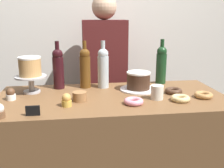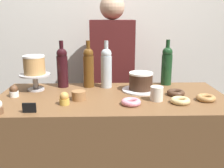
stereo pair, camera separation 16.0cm
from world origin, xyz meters
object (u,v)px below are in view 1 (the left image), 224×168
object	(u,v)px
donut_glazed	(180,98)
donut_maple	(204,95)
white_layer_cake	(30,66)
cupcake_caramel	(67,100)
wine_bottle_dark_red	(58,68)
price_sign_chalkboard	(33,111)
wine_bottle_amber	(85,67)
donut_pink	(134,101)
coffee_cup_ceramic	(157,92)
cake_stand_pedestal	(31,81)
donut_chocolate	(174,91)
wine_bottle_green	(161,64)
barista_figure	(105,87)
cookie_stack	(80,96)
cupcake_chocolate	(11,94)
chocolate_round_cake	(138,80)
wine_bottle_clear	(103,67)

from	to	relation	value
donut_glazed	donut_maple	size ratio (longest dim) A/B	1.00
white_layer_cake	cupcake_caramel	xyz separation A→B (m)	(0.24, -0.30, -0.14)
wine_bottle_dark_red	price_sign_chalkboard	size ratio (longest dim) A/B	4.65
white_layer_cake	wine_bottle_amber	xyz separation A→B (m)	(0.35, 0.08, -0.03)
donut_pink	coffee_cup_ceramic	distance (m)	0.18
cake_stand_pedestal	donut_chocolate	world-z (taller)	cake_stand_pedestal
donut_chocolate	coffee_cup_ceramic	size ratio (longest dim) A/B	1.32
cupcake_caramel	coffee_cup_ceramic	distance (m)	0.54
wine_bottle_green	donut_chocolate	size ratio (longest dim) A/B	2.91
wine_bottle_green	barista_figure	xyz separation A→B (m)	(-0.38, 0.33, -0.25)
donut_pink	cookie_stack	xyz separation A→B (m)	(-0.30, 0.10, 0.01)
cupcake_chocolate	donut_maple	world-z (taller)	cupcake_chocolate
cake_stand_pedestal	price_sign_chalkboard	distance (m)	0.43
wine_bottle_dark_red	wine_bottle_green	size ratio (longest dim) A/B	1.00
cupcake_caramel	donut_chocolate	xyz separation A→B (m)	(0.68, 0.16, -0.02)
donut_maple	price_sign_chalkboard	size ratio (longest dim) A/B	1.60
coffee_cup_ceramic	donut_maple	bearing A→B (deg)	-2.10
wine_bottle_dark_red	chocolate_round_cake	bearing A→B (deg)	-12.35
wine_bottle_amber	donut_glazed	xyz separation A→B (m)	(0.55, -0.38, -0.13)
wine_bottle_dark_red	wine_bottle_green	world-z (taller)	same
white_layer_cake	wine_bottle_clear	xyz separation A→B (m)	(0.48, 0.06, -0.03)
wine_bottle_clear	donut_glazed	bearing A→B (deg)	-40.43
cupcake_caramel	donut_maple	world-z (taller)	cupcake_caramel
cupcake_caramel	donut_chocolate	size ratio (longest dim) A/B	0.66
donut_chocolate	barista_figure	bearing A→B (deg)	122.82
donut_glazed	donut_maple	xyz separation A→B (m)	(0.17, 0.04, 0.00)
coffee_cup_ceramic	donut_pink	bearing A→B (deg)	-155.56
chocolate_round_cake	barista_figure	bearing A→B (deg)	109.62
donut_maple	coffee_cup_ceramic	xyz separation A→B (m)	(-0.29, 0.01, 0.03)
price_sign_chalkboard	wine_bottle_green	bearing A→B (deg)	33.11
wine_bottle_clear	donut_glazed	distance (m)	0.57
wine_bottle_amber	donut_chocolate	xyz separation A→B (m)	(0.56, -0.22, -0.13)
white_layer_cake	wine_bottle_dark_red	size ratio (longest dim) A/B	0.44
wine_bottle_green	donut_pink	bearing A→B (deg)	-124.17
chocolate_round_cake	cupcake_chocolate	bearing A→B (deg)	-172.43
donut_chocolate	cake_stand_pedestal	bearing A→B (deg)	171.36
white_layer_cake	barista_figure	size ratio (longest dim) A/B	0.09
wine_bottle_clear	donut_glazed	xyz separation A→B (m)	(0.42, -0.36, -0.13)
donut_maple	coffee_cup_ceramic	distance (m)	0.29
white_layer_cake	donut_maple	xyz separation A→B (m)	(1.06, -0.25, -0.16)
wine_bottle_dark_red	cupcake_caramel	bearing A→B (deg)	-80.27
wine_bottle_clear	donut_chocolate	world-z (taller)	wine_bottle_clear
cupcake_chocolate	donut_chocolate	xyz separation A→B (m)	(1.01, 0.00, -0.02)
chocolate_round_cake	barista_figure	size ratio (longest dim) A/B	0.10
wine_bottle_amber	donut_maple	distance (m)	0.80
white_layer_cake	wine_bottle_clear	world-z (taller)	wine_bottle_clear
white_layer_cake	barista_figure	bearing A→B (deg)	41.07
price_sign_chalkboard	coffee_cup_ceramic	world-z (taller)	coffee_cup_ceramic
cake_stand_pedestal	cookie_stack	world-z (taller)	cake_stand_pedestal
cake_stand_pedestal	wine_bottle_clear	xyz separation A→B (m)	(0.48, 0.06, 0.07)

